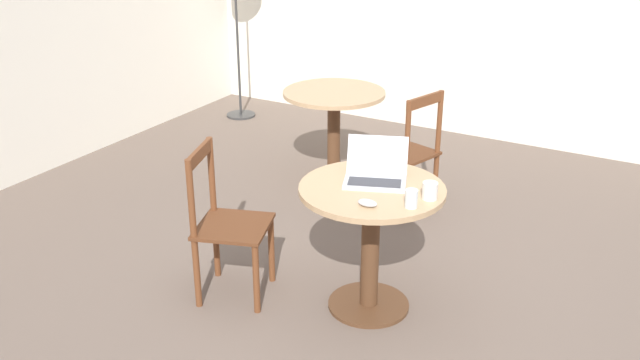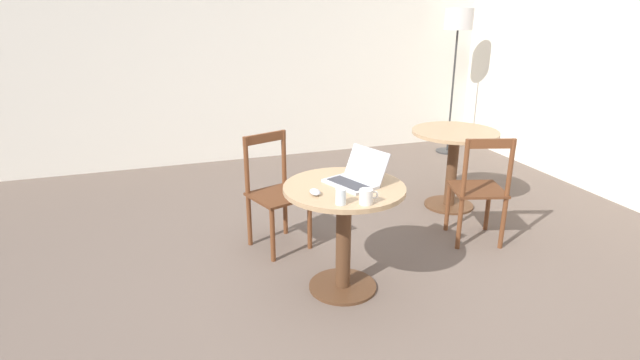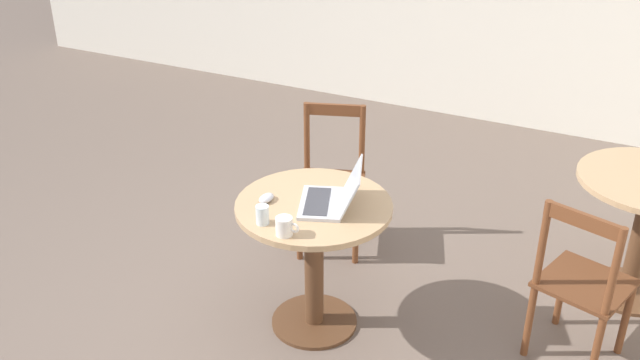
{
  "view_description": "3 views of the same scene",
  "coord_description": "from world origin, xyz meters",
  "px_view_note": "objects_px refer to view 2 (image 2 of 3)",
  "views": [
    {
      "loc": [
        -2.88,
        -1.37,
        2.21
      ],
      "look_at": [
        0.21,
        0.39,
        0.69
      ],
      "focal_mm": 40.0,
      "sensor_mm": 36.0,
      "label": 1
    },
    {
      "loc": [
        -0.89,
        -2.65,
        1.8
      ],
      "look_at": [
        0.12,
        0.34,
        0.68
      ],
      "focal_mm": 28.0,
      "sensor_mm": 36.0,
      "label": 2
    },
    {
      "loc": [
        1.54,
        -2.61,
        2.42
      ],
      "look_at": [
        0.06,
        0.39,
        0.67
      ],
      "focal_mm": 40.0,
      "sensor_mm": 36.0,
      "label": 3
    }
  ],
  "objects_px": {
    "laptop": "(356,177)",
    "drinking_glass": "(341,197)",
    "cafe_table_mid": "(453,152)",
    "chair_near_back": "(275,193)",
    "floor_lamp": "(458,28)",
    "mug": "(367,197)",
    "chair_mid_front": "(479,190)",
    "mouse": "(315,192)",
    "cafe_table_near": "(344,215)"
  },
  "relations": [
    {
      "from": "laptop",
      "to": "drinking_glass",
      "type": "height_order",
      "value": "laptop"
    },
    {
      "from": "cafe_table_mid",
      "to": "drinking_glass",
      "type": "bearing_deg",
      "value": -140.92
    },
    {
      "from": "chair_near_back",
      "to": "drinking_glass",
      "type": "bearing_deg",
      "value": -82.47
    },
    {
      "from": "floor_lamp",
      "to": "drinking_glass",
      "type": "bearing_deg",
      "value": -131.77
    },
    {
      "from": "mug",
      "to": "chair_mid_front",
      "type": "bearing_deg",
      "value": 26.99
    },
    {
      "from": "mug",
      "to": "drinking_glass",
      "type": "height_order",
      "value": "drinking_glass"
    },
    {
      "from": "chair_mid_front",
      "to": "chair_near_back",
      "type": "bearing_deg",
      "value": 163.61
    },
    {
      "from": "laptop",
      "to": "mouse",
      "type": "xyz_separation_m",
      "value": [
        -0.3,
        -0.1,
        -0.03
      ]
    },
    {
      "from": "mug",
      "to": "cafe_table_near",
      "type": "bearing_deg",
      "value": 92.24
    },
    {
      "from": "cafe_table_near",
      "to": "floor_lamp",
      "type": "xyz_separation_m",
      "value": [
        2.44,
        2.6,
        0.99
      ]
    },
    {
      "from": "chair_near_back",
      "to": "mug",
      "type": "bearing_deg",
      "value": -75.6
    },
    {
      "from": "chair_mid_front",
      "to": "mouse",
      "type": "xyz_separation_m",
      "value": [
        -1.46,
        -0.4,
        0.31
      ]
    },
    {
      "from": "drinking_glass",
      "to": "cafe_table_near",
      "type": "bearing_deg",
      "value": 64.83
    },
    {
      "from": "mouse",
      "to": "cafe_table_near",
      "type": "bearing_deg",
      "value": 19.98
    },
    {
      "from": "floor_lamp",
      "to": "laptop",
      "type": "distance_m",
      "value": 3.58
    },
    {
      "from": "chair_mid_front",
      "to": "mug",
      "type": "xyz_separation_m",
      "value": [
        -1.23,
        -0.63,
        0.34
      ]
    },
    {
      "from": "cafe_table_mid",
      "to": "laptop",
      "type": "xyz_separation_m",
      "value": [
        -1.38,
        -1.0,
        0.24
      ]
    },
    {
      "from": "chair_mid_front",
      "to": "laptop",
      "type": "xyz_separation_m",
      "value": [
        -1.16,
        -0.3,
        0.34
      ]
    },
    {
      "from": "cafe_table_near",
      "to": "mouse",
      "type": "relative_size",
      "value": 7.67
    },
    {
      "from": "floor_lamp",
      "to": "drinking_glass",
      "type": "height_order",
      "value": "floor_lamp"
    },
    {
      "from": "cafe_table_mid",
      "to": "chair_near_back",
      "type": "bearing_deg",
      "value": -171.47
    },
    {
      "from": "cafe_table_near",
      "to": "cafe_table_mid",
      "type": "relative_size",
      "value": 1.0
    },
    {
      "from": "mug",
      "to": "laptop",
      "type": "bearing_deg",
      "value": 78.02
    },
    {
      "from": "mug",
      "to": "drinking_glass",
      "type": "distance_m",
      "value": 0.15
    },
    {
      "from": "cafe_table_mid",
      "to": "chair_mid_front",
      "type": "distance_m",
      "value": 0.74
    },
    {
      "from": "floor_lamp",
      "to": "mug",
      "type": "height_order",
      "value": "floor_lamp"
    },
    {
      "from": "floor_lamp",
      "to": "mouse",
      "type": "relative_size",
      "value": 17.5
    },
    {
      "from": "cafe_table_mid",
      "to": "mouse",
      "type": "distance_m",
      "value": 2.02
    },
    {
      "from": "chair_near_back",
      "to": "laptop",
      "type": "bearing_deg",
      "value": -64.93
    },
    {
      "from": "mug",
      "to": "drinking_glass",
      "type": "bearing_deg",
      "value": 163.18
    },
    {
      "from": "chair_mid_front",
      "to": "drinking_glass",
      "type": "relative_size",
      "value": 9.6
    },
    {
      "from": "chair_mid_front",
      "to": "drinking_glass",
      "type": "bearing_deg",
      "value": -156.87
    },
    {
      "from": "chair_near_back",
      "to": "mug",
      "type": "relative_size",
      "value": 7.66
    },
    {
      "from": "chair_near_back",
      "to": "chair_mid_front",
      "type": "relative_size",
      "value": 1.0
    },
    {
      "from": "cafe_table_near",
      "to": "drinking_glass",
      "type": "height_order",
      "value": "drinking_glass"
    },
    {
      "from": "floor_lamp",
      "to": "mug",
      "type": "xyz_separation_m",
      "value": [
        -2.43,
        -2.92,
        -0.75
      ]
    },
    {
      "from": "cafe_table_mid",
      "to": "chair_mid_front",
      "type": "relative_size",
      "value": 0.88
    },
    {
      "from": "floor_lamp",
      "to": "chair_mid_front",
      "type": "bearing_deg",
      "value": -117.54
    },
    {
      "from": "mouse",
      "to": "mug",
      "type": "relative_size",
      "value": 0.87
    },
    {
      "from": "cafe_table_near",
      "to": "mouse",
      "type": "bearing_deg",
      "value": -160.02
    },
    {
      "from": "chair_mid_front",
      "to": "mouse",
      "type": "distance_m",
      "value": 1.55
    },
    {
      "from": "floor_lamp",
      "to": "drinking_glass",
      "type": "relative_size",
      "value": 19.16
    },
    {
      "from": "cafe_table_mid",
      "to": "floor_lamp",
      "type": "xyz_separation_m",
      "value": [
        0.98,
        1.58,
        0.99
      ]
    },
    {
      "from": "chair_mid_front",
      "to": "mug",
      "type": "bearing_deg",
      "value": -153.01
    },
    {
      "from": "chair_near_back",
      "to": "floor_lamp",
      "type": "height_order",
      "value": "floor_lamp"
    },
    {
      "from": "cafe_table_mid",
      "to": "laptop",
      "type": "height_order",
      "value": "laptop"
    },
    {
      "from": "chair_near_back",
      "to": "drinking_glass",
      "type": "relative_size",
      "value": 9.6
    },
    {
      "from": "cafe_table_near",
      "to": "chair_mid_front",
      "type": "relative_size",
      "value": 0.88
    },
    {
      "from": "cafe_table_mid",
      "to": "chair_mid_front",
      "type": "height_order",
      "value": "chair_mid_front"
    },
    {
      "from": "floor_lamp",
      "to": "mug",
      "type": "relative_size",
      "value": 15.29
    }
  ]
}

